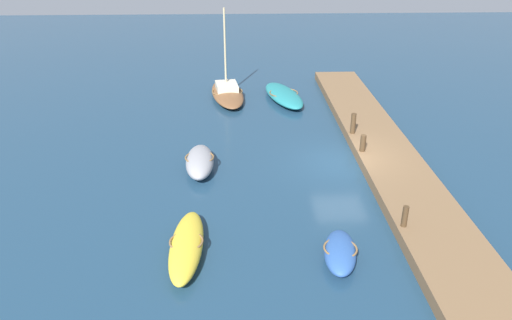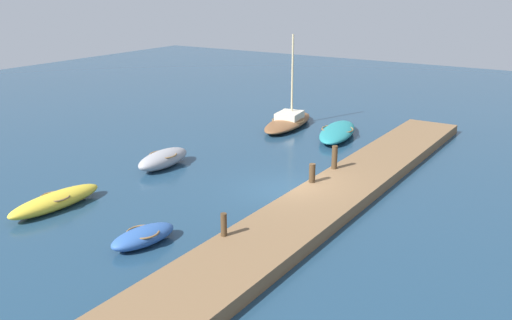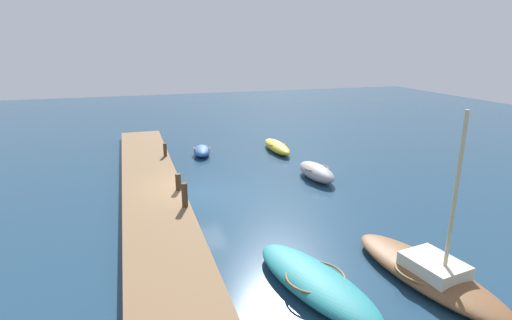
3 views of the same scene
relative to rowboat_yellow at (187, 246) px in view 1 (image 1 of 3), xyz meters
name	(u,v)px [view 1 (image 1 of 3)]	position (x,y,z in m)	size (l,w,h in m)	color
ground_plane	(343,164)	(6.73, -6.75, -0.34)	(84.00, 84.00, 0.00)	navy
dock_platform	(388,158)	(6.73, -8.90, -0.10)	(27.93, 2.86, 0.48)	brown
rowboat_yellow	(187,246)	(0.00, 0.00, 0.00)	(4.23, 1.20, 0.66)	gold
sailboat_brown	(227,92)	(16.61, -1.14, 0.03)	(6.06, 2.74, 5.59)	brown
rowboat_grey	(200,162)	(6.34, -0.04, 0.09)	(3.37, 1.39, 0.83)	#939399
dinghy_blue	(340,252)	(-0.53, -5.19, -0.02)	(2.66, 1.49, 0.61)	#2D569E
motorboat_teal	(284,95)	(16.00, -4.75, -0.02)	(5.56, 2.99, 0.63)	teal
mooring_post_west	(405,216)	(0.70, -7.71, 0.55)	(0.21, 0.21, 0.81)	#47331E
mooring_post_mid_west	(363,143)	(7.08, -7.71, 0.55)	(0.27, 0.27, 0.81)	#47331E
mooring_post_mid_east	(353,123)	(9.27, -7.71, 0.68)	(0.26, 0.26, 1.07)	#47331E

